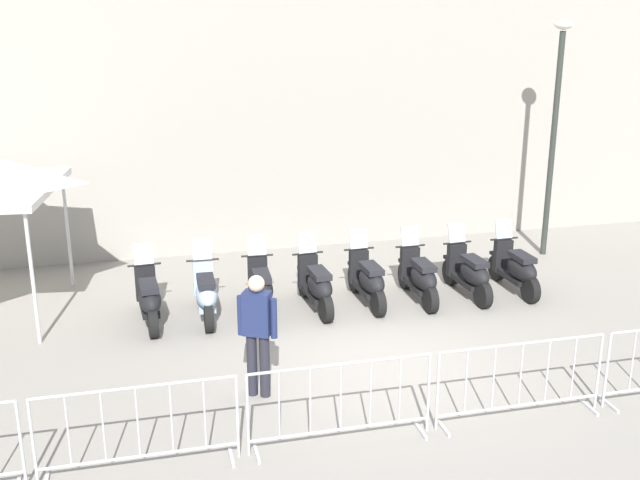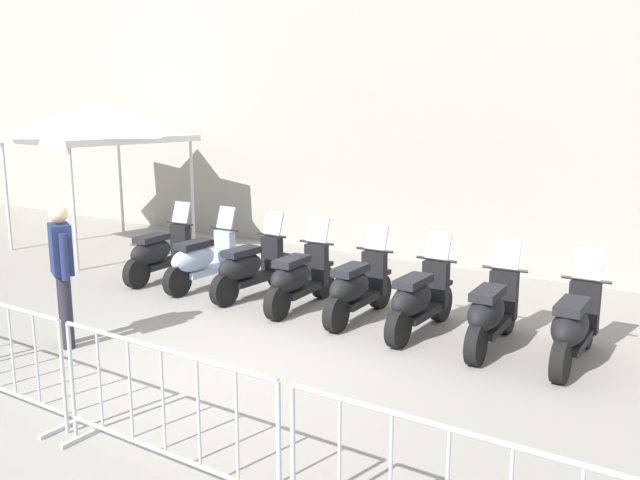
# 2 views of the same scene
# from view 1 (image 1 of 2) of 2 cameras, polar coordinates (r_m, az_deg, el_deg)

# --- Properties ---
(ground_plane) EXTENTS (120.00, 120.00, 0.00)m
(ground_plane) POSITION_cam_1_polar(r_m,az_deg,el_deg) (11.55, 4.65, -9.09)
(ground_plane) COLOR gray
(motorcycle_0) EXTENTS (0.68, 1.71, 1.24)m
(motorcycle_0) POSITION_cam_1_polar(r_m,az_deg,el_deg) (12.93, -12.64, -4.30)
(motorcycle_0) COLOR black
(motorcycle_0) RESTS_ON ground
(motorcycle_1) EXTENTS (0.58, 1.72, 1.24)m
(motorcycle_1) POSITION_cam_1_polar(r_m,az_deg,el_deg) (12.98, -8.51, -3.98)
(motorcycle_1) COLOR black
(motorcycle_1) RESTS_ON ground
(motorcycle_2) EXTENTS (0.56, 1.73, 1.24)m
(motorcycle_2) POSITION_cam_1_polar(r_m,az_deg,el_deg) (13.10, -4.42, -3.63)
(motorcycle_2) COLOR black
(motorcycle_2) RESTS_ON ground
(motorcycle_3) EXTENTS (0.68, 1.71, 1.24)m
(motorcycle_3) POSITION_cam_1_polar(r_m,az_deg,el_deg) (13.20, -0.28, -3.42)
(motorcycle_3) COLOR black
(motorcycle_3) RESTS_ON ground
(motorcycle_4) EXTENTS (0.65, 1.72, 1.24)m
(motorcycle_4) POSITION_cam_1_polar(r_m,az_deg,el_deg) (13.46, 3.59, -3.03)
(motorcycle_4) COLOR black
(motorcycle_4) RESTS_ON ground
(motorcycle_5) EXTENTS (0.62, 1.72, 1.24)m
(motorcycle_5) POSITION_cam_1_polar(r_m,az_deg,el_deg) (13.70, 7.43, -2.78)
(motorcycle_5) COLOR black
(motorcycle_5) RESTS_ON ground
(motorcycle_6) EXTENTS (0.68, 1.71, 1.24)m
(motorcycle_6) POSITION_cam_1_polar(r_m,az_deg,el_deg) (14.05, 11.06, -2.45)
(motorcycle_6) COLOR black
(motorcycle_6) RESTS_ON ground
(motorcycle_7) EXTENTS (0.65, 1.72, 1.24)m
(motorcycle_7) POSITION_cam_1_polar(r_m,az_deg,el_deg) (14.47, 14.42, -2.09)
(motorcycle_7) COLOR black
(motorcycle_7) RESTS_ON ground
(barrier_segment_1) EXTENTS (2.26, 0.73, 1.07)m
(barrier_segment_1) POSITION_cam_1_polar(r_m,az_deg,el_deg) (9.08, -13.40, -13.56)
(barrier_segment_1) COLOR #B2B5B7
(barrier_segment_1) RESTS_ON ground
(barrier_segment_2) EXTENTS (2.26, 0.73, 1.07)m
(barrier_segment_2) POSITION_cam_1_polar(r_m,az_deg,el_deg) (9.35, 1.55, -12.11)
(barrier_segment_2) COLOR #B2B5B7
(barrier_segment_2) RESTS_ON ground
(barrier_segment_3) EXTENTS (2.26, 0.73, 1.07)m
(barrier_segment_3) POSITION_cam_1_polar(r_m,az_deg,el_deg) (10.17, 14.71, -10.15)
(barrier_segment_3) COLOR #B2B5B7
(barrier_segment_3) RESTS_ON ground
(street_lamp) EXTENTS (0.36, 0.36, 4.81)m
(street_lamp) POSITION_cam_1_polar(r_m,az_deg,el_deg) (16.33, 17.15, 8.98)
(street_lamp) COLOR #2D332D
(street_lamp) RESTS_ON ground
(officer_near_row_end) EXTENTS (0.52, 0.33, 1.73)m
(officer_near_row_end) POSITION_cam_1_polar(r_m,az_deg,el_deg) (10.24, -4.69, -6.61)
(officer_near_row_end) COLOR #23232D
(officer_near_row_end) RESTS_ON ground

